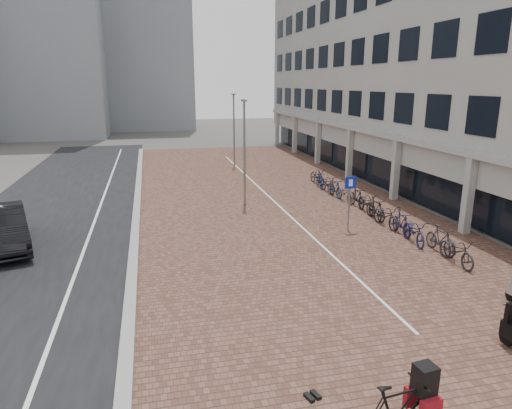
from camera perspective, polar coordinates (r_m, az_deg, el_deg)
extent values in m
plane|color=#474442|center=(14.46, 5.52, -11.04)|extent=(140.00, 140.00, 0.00)
cube|color=brown|center=(25.86, 1.29, 0.85)|extent=(14.50, 42.00, 0.04)
cube|color=black|center=(25.53, -23.37, -0.60)|extent=(8.00, 50.00, 0.03)
cube|color=gray|center=(25.09, -14.62, 0.05)|extent=(0.35, 42.00, 0.14)
cube|color=white|center=(25.23, -18.92, -0.30)|extent=(0.12, 44.00, 0.00)
cube|color=white|center=(25.90, 1.72, 0.93)|extent=(0.10, 30.00, 0.00)
cube|color=#9D9D98|center=(33.21, 19.20, 17.96)|extent=(8.00, 40.00, 13.00)
cube|color=black|center=(31.84, 12.92, 6.26)|extent=(0.15, 38.00, 3.20)
cube|color=#9D9D98|center=(31.54, 12.77, 9.40)|extent=(1.60, 38.00, 0.30)
cube|color=#9D9D98|center=(21.38, 24.97, 1.07)|extent=(0.35, 0.35, 3.40)
cube|color=#9D9D98|center=(26.24, 17.02, 4.18)|extent=(0.35, 0.35, 3.40)
cube|color=#9D9D98|center=(31.50, 11.60, 6.24)|extent=(0.35, 0.35, 3.40)
cube|color=#9D9D98|center=(36.98, 7.73, 7.67)|extent=(0.35, 0.35, 3.40)
cube|color=#9D9D98|center=(42.60, 4.86, 8.71)|extent=(0.35, 0.35, 3.40)
cube|color=#9D9D98|center=(48.31, 2.65, 9.48)|extent=(0.35, 0.35, 3.40)
cube|color=gray|center=(67.61, -13.71, 20.26)|extent=(12.00, 10.00, 26.00)
imported|color=black|center=(20.41, -29.19, -2.61)|extent=(3.18, 5.31, 1.65)
cube|color=black|center=(9.02, 17.47, -20.77)|extent=(0.41, 0.39, 0.55)
cube|color=maroon|center=(9.40, 18.48, -22.88)|extent=(0.44, 0.17, 0.43)
cylinder|color=slate|center=(20.30, 11.52, -0.21)|extent=(0.07, 0.07, 2.22)
cube|color=#0C1E9F|center=(20.02, 11.71, 2.69)|extent=(0.51, 0.08, 0.50)
cylinder|color=slate|center=(23.82, -1.46, 6.29)|extent=(0.12, 0.12, 5.45)
cylinder|color=gray|center=(35.32, -2.77, 9.14)|extent=(0.12, 0.12, 5.47)
imported|color=black|center=(17.88, 23.77, -5.29)|extent=(0.75, 1.99, 1.04)
imported|color=#222227|center=(18.83, 22.05, -4.10)|extent=(0.57, 1.77, 1.05)
imported|color=#16163D|center=(19.51, 19.17, -3.19)|extent=(1.00, 2.06, 1.04)
imported|color=#131335|center=(20.48, 17.68, -2.20)|extent=(0.69, 1.79, 1.05)
imported|color=black|center=(21.38, 15.88, -1.36)|extent=(0.77, 2.00, 1.04)
imported|color=black|center=(22.39, 14.70, -0.53)|extent=(0.54, 1.76, 1.05)
imported|color=black|center=(23.44, 13.69, 0.21)|extent=(0.79, 2.01, 1.04)
imported|color=black|center=(24.43, 12.48, 0.89)|extent=(0.55, 1.76, 1.05)
imported|color=#55524E|center=(25.37, 11.02, 1.48)|extent=(0.77, 2.00, 1.04)
imported|color=#151F3A|center=(26.35, 9.78, 2.05)|extent=(0.62, 1.78, 1.05)
imported|color=black|center=(27.41, 8.97, 2.57)|extent=(0.74, 1.99, 1.04)
imported|color=#151A3C|center=(28.42, 7.94, 3.07)|extent=(0.77, 1.80, 1.05)
imported|color=#232228|center=(29.57, 7.67, 3.53)|extent=(0.84, 2.02, 1.04)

